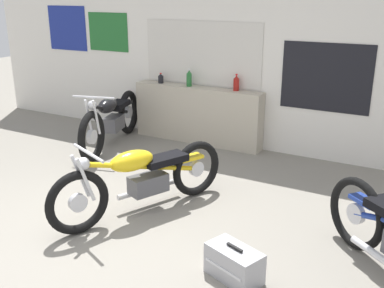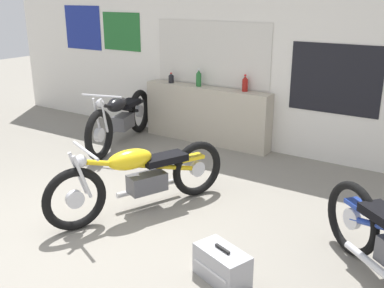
{
  "view_description": "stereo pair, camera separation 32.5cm",
  "coord_description": "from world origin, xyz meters",
  "px_view_note": "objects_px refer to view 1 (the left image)",
  "views": [
    {
      "loc": [
        2.86,
        -2.93,
        2.33
      ],
      "look_at": [
        0.49,
        1.3,
        0.7
      ],
      "focal_mm": 42.0,
      "sensor_mm": 36.0,
      "label": 1
    },
    {
      "loc": [
        3.14,
        -2.76,
        2.33
      ],
      "look_at": [
        0.49,
        1.3,
        0.7
      ],
      "focal_mm": 42.0,
      "sensor_mm": 36.0,
      "label": 2
    }
  ],
  "objects_px": {
    "bottle_leftmost": "(161,79)",
    "bottle_left_center": "(189,78)",
    "hard_case_silver": "(234,263)",
    "bottle_center": "(236,83)",
    "motorcycle_yellow": "(142,177)",
    "motorcycle_black": "(112,119)"
  },
  "relations": [
    {
      "from": "motorcycle_yellow",
      "to": "hard_case_silver",
      "type": "relative_size",
      "value": 3.74
    },
    {
      "from": "bottle_leftmost",
      "to": "motorcycle_yellow",
      "type": "height_order",
      "value": "bottle_leftmost"
    },
    {
      "from": "motorcycle_black",
      "to": "bottle_center",
      "type": "bearing_deg",
      "value": 27.1
    },
    {
      "from": "bottle_center",
      "to": "motorcycle_black",
      "type": "xyz_separation_m",
      "value": [
        -1.74,
        -0.89,
        -0.59
      ]
    },
    {
      "from": "bottle_center",
      "to": "motorcycle_yellow",
      "type": "height_order",
      "value": "bottle_center"
    },
    {
      "from": "motorcycle_yellow",
      "to": "hard_case_silver",
      "type": "bearing_deg",
      "value": -24.68
    },
    {
      "from": "motorcycle_black",
      "to": "motorcycle_yellow",
      "type": "relative_size",
      "value": 1.05
    },
    {
      "from": "hard_case_silver",
      "to": "bottle_center",
      "type": "bearing_deg",
      "value": 113.99
    },
    {
      "from": "bottle_left_center",
      "to": "motorcycle_yellow",
      "type": "height_order",
      "value": "bottle_left_center"
    },
    {
      "from": "motorcycle_yellow",
      "to": "bottle_left_center",
      "type": "bearing_deg",
      "value": 108.26
    },
    {
      "from": "bottle_left_center",
      "to": "motorcycle_yellow",
      "type": "xyz_separation_m",
      "value": [
        0.83,
        -2.5,
        -0.63
      ]
    },
    {
      "from": "motorcycle_black",
      "to": "hard_case_silver",
      "type": "relative_size",
      "value": 3.93
    },
    {
      "from": "bottle_leftmost",
      "to": "bottle_left_center",
      "type": "height_order",
      "value": "bottle_left_center"
    },
    {
      "from": "bottle_left_center",
      "to": "bottle_leftmost",
      "type": "bearing_deg",
      "value": 180.0
    },
    {
      "from": "bottle_center",
      "to": "hard_case_silver",
      "type": "height_order",
      "value": "bottle_center"
    },
    {
      "from": "bottle_left_center",
      "to": "motorcycle_yellow",
      "type": "distance_m",
      "value": 2.71
    },
    {
      "from": "bottle_center",
      "to": "motorcycle_yellow",
      "type": "distance_m",
      "value": 2.62
    },
    {
      "from": "motorcycle_black",
      "to": "hard_case_silver",
      "type": "xyz_separation_m",
      "value": [
        3.16,
        -2.3,
        -0.3
      ]
    },
    {
      "from": "bottle_left_center",
      "to": "motorcycle_black",
      "type": "xyz_separation_m",
      "value": [
        -0.94,
        -0.84,
        -0.6
      ]
    },
    {
      "from": "bottle_center",
      "to": "motorcycle_yellow",
      "type": "xyz_separation_m",
      "value": [
        0.03,
        -2.55,
        -0.61
      ]
    },
    {
      "from": "bottle_left_center",
      "to": "hard_case_silver",
      "type": "distance_m",
      "value": 3.95
    },
    {
      "from": "bottle_left_center",
      "to": "bottle_center",
      "type": "bearing_deg",
      "value": 3.59
    }
  ]
}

